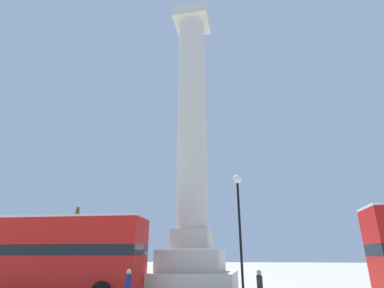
# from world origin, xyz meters

# --- Properties ---
(monument_column) EXTENTS (5.31, 5.31, 22.39)m
(monument_column) POSITION_xyz_m (0.00, 0.00, 7.99)
(monument_column) COLOR beige
(monument_column) RESTS_ON ground_plane
(bus_b) EXTENTS (10.33, 3.44, 4.27)m
(bus_b) POSITION_xyz_m (-7.16, -3.80, 2.36)
(bus_b) COLOR red
(bus_b) RESTS_ON ground_plane
(equestrian_statue) EXTENTS (3.77, 2.87, 6.27)m
(equestrian_statue) POSITION_xyz_m (-11.20, 4.43, 1.79)
(equestrian_statue) COLOR beige
(equestrian_statue) RESTS_ON ground_plane
(street_lamp) EXTENTS (0.52, 0.52, 6.85)m
(street_lamp) POSITION_xyz_m (3.16, -1.54, 4.38)
(street_lamp) COLOR black
(street_lamp) RESTS_ON ground_plane
(pedestrian_by_plinth) EXTENTS (0.21, 0.44, 1.62)m
(pedestrian_by_plinth) POSITION_xyz_m (-1.36, -6.75, 0.89)
(pedestrian_by_plinth) COLOR #28282D
(pedestrian_by_plinth) RESTS_ON ground_plane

